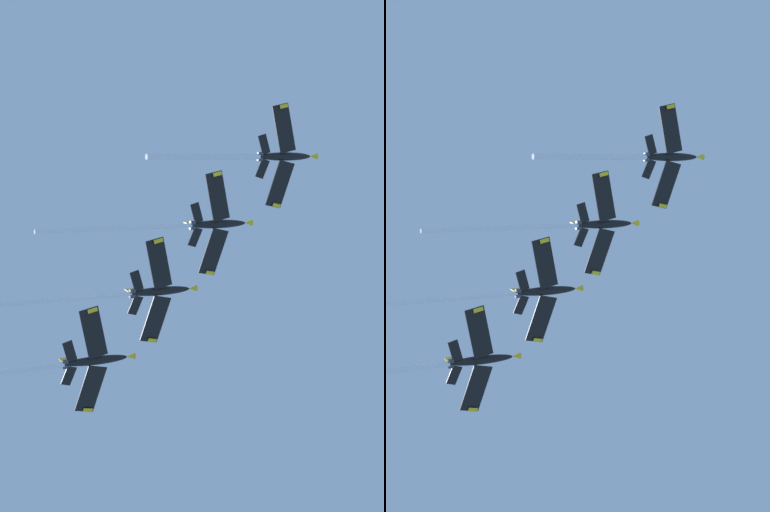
{
  "view_description": "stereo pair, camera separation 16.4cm",
  "coord_description": "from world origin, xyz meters",
  "views": [
    {
      "loc": [
        11.72,
        -36.75,
        1.93
      ],
      "look_at": [
        -14.07,
        -21.21,
        133.16
      ],
      "focal_mm": 51.32,
      "sensor_mm": 36.0,
      "label": 1
    },
    {
      "loc": [
        11.64,
        -36.89,
        1.93
      ],
      "look_at": [
        -14.07,
        -21.21,
        133.16
      ],
      "focal_mm": 51.32,
      "sensor_mm": 36.0,
      "label": 2
    }
  ],
  "objects": [
    {
      "name": "jet_lead",
      "position": [
        7.4,
        -19.99,
        138.65
      ],
      "size": [
        21.52,
        29.32,
        18.67
      ],
      "color": "black"
    },
    {
      "name": "jet_third",
      "position": [
        -23.95,
        -26.81,
        127.8
      ],
      "size": [
        22.33,
        32.22,
        21.09
      ],
      "color": "black"
    },
    {
      "name": "jet_fourth",
      "position": [
        -39.99,
        -32.15,
        121.07
      ],
      "size": [
        22.17,
        32.09,
        20.16
      ],
      "color": "black"
    },
    {
      "name": "jet_second",
      "position": [
        -9.19,
        -24.18,
        133.56
      ],
      "size": [
        23.36,
        33.92,
        22.68
      ],
      "color": "black"
    }
  ]
}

